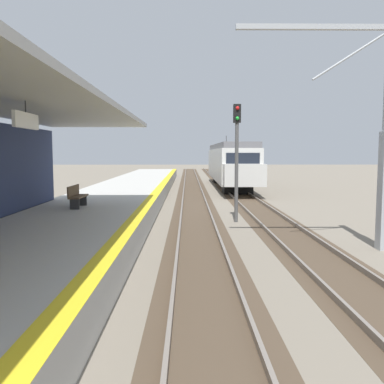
{
  "coord_description": "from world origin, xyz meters",
  "views": [
    {
      "loc": [
        1.5,
        -0.9,
        3.09
      ],
      "look_at": [
        1.61,
        9.68,
        2.1
      ],
      "focal_mm": 39.43,
      "sensor_mm": 36.0,
      "label": 1
    }
  ],
  "objects_px": {
    "rail_signal_post": "(237,150)",
    "platform_bench": "(77,196)",
    "catenary_pylon_far_side": "(379,136)",
    "approaching_train": "(230,163)"
  },
  "relations": [
    {
      "from": "rail_signal_post",
      "to": "platform_bench",
      "type": "distance_m",
      "value": 7.09
    },
    {
      "from": "catenary_pylon_far_side",
      "to": "platform_bench",
      "type": "bearing_deg",
      "value": 160.66
    },
    {
      "from": "approaching_train",
      "to": "catenary_pylon_far_side",
      "type": "height_order",
      "value": "catenary_pylon_far_side"
    },
    {
      "from": "catenary_pylon_far_side",
      "to": "platform_bench",
      "type": "relative_size",
      "value": 4.69
    },
    {
      "from": "rail_signal_post",
      "to": "platform_bench",
      "type": "xyz_separation_m",
      "value": [
        -6.62,
        -1.77,
        -1.82
      ]
    },
    {
      "from": "approaching_train",
      "to": "platform_bench",
      "type": "bearing_deg",
      "value": -111.67
    },
    {
      "from": "approaching_train",
      "to": "catenary_pylon_far_side",
      "type": "xyz_separation_m",
      "value": [
        2.16,
        -24.45,
        1.43
      ]
    },
    {
      "from": "catenary_pylon_far_side",
      "to": "platform_bench",
      "type": "xyz_separation_m",
      "value": [
        -10.42,
        3.66,
        -2.23
      ]
    },
    {
      "from": "platform_bench",
      "to": "catenary_pylon_far_side",
      "type": "bearing_deg",
      "value": -19.34
    },
    {
      "from": "catenary_pylon_far_side",
      "to": "approaching_train",
      "type": "bearing_deg",
      "value": 95.04
    }
  ]
}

